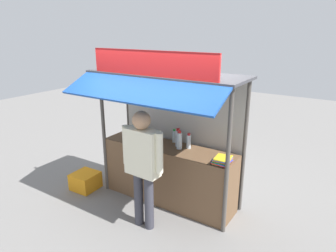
# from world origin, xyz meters

# --- Properties ---
(ground_plane) EXTENTS (20.00, 20.00, 0.00)m
(ground_plane) POSITION_xyz_m (0.00, 0.00, 0.00)
(ground_plane) COLOR slate
(stall_counter) EXTENTS (2.28, 0.58, 0.98)m
(stall_counter) POSITION_xyz_m (0.00, 0.00, 0.49)
(stall_counter) COLOR brown
(stall_counter) RESTS_ON ground
(stall_structure) EXTENTS (2.48, 1.40, 2.52)m
(stall_structure) POSITION_xyz_m (0.00, 0.06, 1.51)
(stall_structure) COLOR #4C4742
(stall_structure) RESTS_ON ground
(water_bottle_back_left) EXTENTS (0.06, 0.06, 0.23)m
(water_bottle_back_left) POSITION_xyz_m (-0.02, 0.22, 1.08)
(water_bottle_back_left) COLOR silver
(water_bottle_back_left) RESTS_ON stall_counter
(water_bottle_far_left) EXTENTS (0.08, 0.08, 0.30)m
(water_bottle_far_left) POSITION_xyz_m (0.20, 0.02, 1.12)
(water_bottle_far_left) COLOR silver
(water_bottle_far_left) RESTS_ON stall_counter
(water_bottle_back_right) EXTENTS (0.07, 0.07, 0.25)m
(water_bottle_back_right) POSITION_xyz_m (0.32, 0.12, 1.10)
(water_bottle_back_right) COLOR silver
(water_bottle_back_right) RESTS_ON stall_counter
(water_bottle_front_left) EXTENTS (0.08, 0.08, 0.30)m
(water_bottle_front_left) POSITION_xyz_m (0.12, 0.11, 1.12)
(water_bottle_front_left) COLOR silver
(water_bottle_front_left) RESTS_ON stall_counter
(water_bottle_front_right) EXTENTS (0.06, 0.06, 0.23)m
(water_bottle_front_right) POSITION_xyz_m (-0.60, 0.13, 1.08)
(water_bottle_front_right) COLOR silver
(water_bottle_front_right) RESTS_ON stall_counter
(magazine_stack_mid_left) EXTENTS (0.27, 0.31, 0.09)m
(magazine_stack_mid_left) POSITION_xyz_m (-0.51, -0.07, 1.02)
(magazine_stack_mid_left) COLOR white
(magazine_stack_mid_left) RESTS_ON stall_counter
(magazine_stack_rear_center) EXTENTS (0.25, 0.29, 0.10)m
(magazine_stack_rear_center) POSITION_xyz_m (1.00, -0.13, 1.02)
(magazine_stack_rear_center) COLOR black
(magazine_stack_rear_center) RESTS_ON stall_counter
(banana_bunch_inner_left) EXTENTS (0.11, 0.11, 0.28)m
(banana_bunch_inner_left) POSITION_xyz_m (0.77, -0.39, 1.84)
(banana_bunch_inner_left) COLOR #332D23
(banana_bunch_rightmost) EXTENTS (0.09, 0.10, 0.27)m
(banana_bunch_rightmost) POSITION_xyz_m (-0.95, -0.39, 1.85)
(banana_bunch_rightmost) COLOR #332D23
(banana_bunch_inner_right) EXTENTS (0.10, 0.10, 0.28)m
(banana_bunch_inner_right) POSITION_xyz_m (-0.64, -0.39, 1.84)
(banana_bunch_inner_right) COLOR #332D23
(banana_bunch_leftmost) EXTENTS (0.10, 0.10, 0.30)m
(banana_bunch_leftmost) POSITION_xyz_m (-0.27, -0.39, 1.82)
(banana_bunch_leftmost) COLOR #332D23
(vendor_person) EXTENTS (0.67, 0.25, 1.77)m
(vendor_person) POSITION_xyz_m (0.09, -0.80, 1.06)
(vendor_person) COLOR #383842
(vendor_person) RESTS_ON ground
(plastic_crate) EXTENTS (0.45, 0.45, 0.30)m
(plastic_crate) POSITION_xyz_m (-1.48, -0.50, 0.15)
(plastic_crate) COLOR orange
(plastic_crate) RESTS_ON ground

